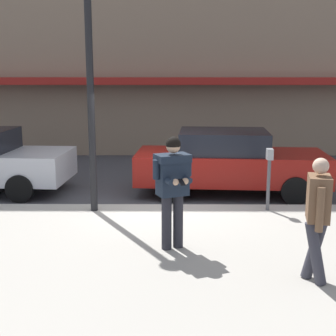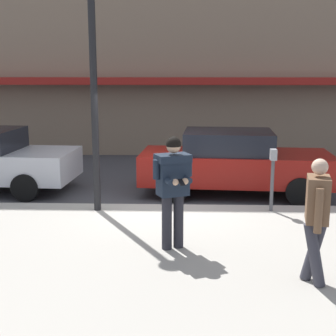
# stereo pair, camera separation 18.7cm
# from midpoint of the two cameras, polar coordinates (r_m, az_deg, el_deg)

# --- Properties ---
(ground_plane) EXTENTS (80.00, 80.00, 0.00)m
(ground_plane) POSITION_cam_midpoint_polar(r_m,az_deg,el_deg) (10.24, -1.59, -4.88)
(ground_plane) COLOR #3D3D42
(sidewalk) EXTENTS (32.00, 5.30, 0.14)m
(sidewalk) POSITION_cam_midpoint_polar(r_m,az_deg,el_deg) (7.55, 5.39, -10.56)
(sidewalk) COLOR #A8A399
(sidewalk) RESTS_ON ground
(curb_paint_line) EXTENTS (28.00, 0.12, 0.01)m
(curb_paint_line) POSITION_cam_midpoint_polar(r_m,az_deg,el_deg) (10.30, 4.01, -4.79)
(curb_paint_line) COLOR silver
(curb_paint_line) RESTS_ON ground
(parked_sedan_mid) EXTENTS (4.61, 2.16, 1.54)m
(parked_sedan_mid) POSITION_cam_midpoint_polar(r_m,az_deg,el_deg) (11.33, 6.95, 0.77)
(parked_sedan_mid) COLOR maroon
(parked_sedan_mid) RESTS_ON ground
(man_texting_on_phone) EXTENTS (0.61, 0.65, 1.81)m
(man_texting_on_phone) POSITION_cam_midpoint_polar(r_m,az_deg,el_deg) (7.29, -0.15, -1.57)
(man_texting_on_phone) COLOR #23232B
(man_texting_on_phone) RESTS_ON sidewalk
(pedestrian_dark_coat) EXTENTS (0.39, 0.59, 1.70)m
(pedestrian_dark_coat) POSITION_cam_midpoint_polar(r_m,az_deg,el_deg) (6.44, 16.99, -5.21)
(pedestrian_dark_coat) COLOR #33333D
(pedestrian_dark_coat) RESTS_ON sidewalk
(street_lamp_post) EXTENTS (0.36, 0.36, 4.88)m
(street_lamp_post) POSITION_cam_midpoint_polar(r_m,az_deg,el_deg) (9.31, -10.14, 12.87)
(street_lamp_post) COLOR black
(street_lamp_post) RESTS_ON sidewalk
(parking_meter) EXTENTS (0.12, 0.18, 1.27)m
(parking_meter) POSITION_cam_midpoint_polar(r_m,az_deg,el_deg) (9.60, 11.68, -0.28)
(parking_meter) COLOR #4C4C51
(parking_meter) RESTS_ON sidewalk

